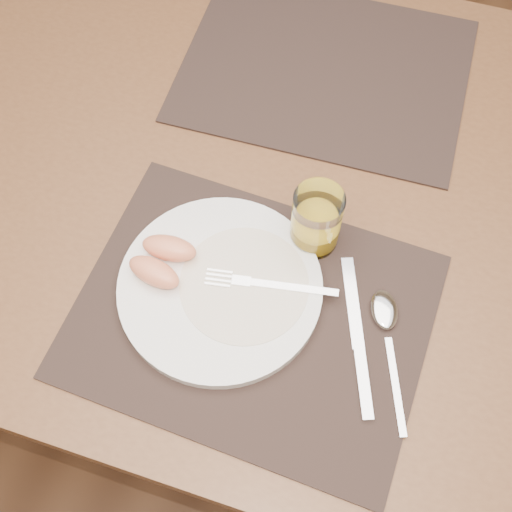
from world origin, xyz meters
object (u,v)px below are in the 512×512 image
Objects in this scene: table at (291,211)px; juice_glass at (316,222)px; plate at (220,287)px; placemat_near at (252,315)px; fork at (260,283)px; placemat_far at (325,70)px; spoon at (386,320)px; knife at (359,349)px.

table is 0.17m from juice_glass.
table is at bearing 77.45° from plate.
plate is (-0.05, 0.02, 0.01)m from placemat_near.
juice_glass reaches higher than fork.
juice_glass is (0.10, 0.11, 0.04)m from plate.
fork reaches higher than plate.
placemat_far is 0.40m from fork.
juice_glass is (0.05, 0.13, 0.05)m from placemat_near.
table is at bearing 134.51° from spoon.
plate is 1.54× the size of fork.
fork is 0.11m from juice_glass.
plate reaches higher than table.
placemat_near is 4.45× the size of juice_glass.
placemat_near is at bearing -88.34° from table.
placemat_near is (0.01, -0.22, 0.09)m from table.
table is 0.27m from spoon.
plate is 0.22m from spoon.
plate is 0.15m from juice_glass.
juice_glass is at bearing 143.20° from spoon.
table is 0.21m from fork.
plate reaches higher than spoon.
juice_glass reaches higher than placemat_far.
placemat_near is 1.67× the size of plate.
placemat_near is at bearing -108.98° from juice_glass.
juice_glass is at bearing -58.66° from table.
spoon is at bearing 62.44° from knife.
knife is at bearing -69.88° from placemat_far.
placemat_near is 2.57× the size of fork.
knife is 2.09× the size of juice_glass.
knife is 1.13× the size of spoon.
table is 13.85× the size of juice_glass.
plate is at bearing -94.31° from placemat_far.
placemat_far is 2.41× the size of spoon.
fork reaches higher than knife.
placemat_far is 0.42m from plate.
fork is (0.05, 0.02, 0.01)m from plate.
placemat_far is 0.47m from knife.
placemat_near is 0.14m from knife.
placemat_far is 4.45× the size of juice_glass.
spoon reaches higher than placemat_far.
placemat_far is (-0.01, 0.22, 0.09)m from table.
placemat_near is at bearing -87.52° from placemat_far.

